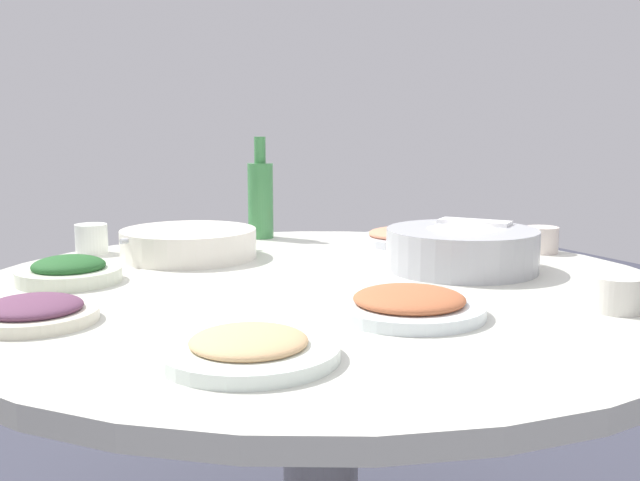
% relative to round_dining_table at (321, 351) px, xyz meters
% --- Properties ---
extents(round_dining_table, '(1.34, 1.34, 0.76)m').
position_rel_round_dining_table_xyz_m(round_dining_table, '(0.00, 0.00, 0.00)').
color(round_dining_table, '#99999E').
rests_on(round_dining_table, ground).
extents(rice_bowl, '(0.31, 0.31, 0.09)m').
position_rel_round_dining_table_xyz_m(rice_bowl, '(-0.32, 0.01, 0.17)').
color(rice_bowl, '#B2B5BA').
rests_on(rice_bowl, round_dining_table).
extents(soup_bowl, '(0.32, 0.30, 0.06)m').
position_rel_round_dining_table_xyz_m(soup_bowl, '(0.14, -0.38, 0.16)').
color(soup_bowl, white).
rests_on(soup_bowl, round_dining_table).
extents(dish_shrimp, '(0.22, 0.22, 0.04)m').
position_rel_round_dining_table_xyz_m(dish_shrimp, '(-0.39, -0.32, 0.15)').
color(dish_shrimp, white).
rests_on(dish_shrimp, round_dining_table).
extents(dish_noodles, '(0.23, 0.23, 0.04)m').
position_rel_round_dining_table_xyz_m(dish_noodles, '(0.28, 0.35, 0.14)').
color(dish_noodles, white).
rests_on(dish_noodles, round_dining_table).
extents(dish_greens, '(0.19, 0.19, 0.05)m').
position_rel_round_dining_table_xyz_m(dish_greens, '(0.41, -0.23, 0.15)').
color(dish_greens, silver).
rests_on(dish_greens, round_dining_table).
extents(dish_eggplant, '(0.19, 0.19, 0.04)m').
position_rel_round_dining_table_xyz_m(dish_eggplant, '(0.51, 0.04, 0.15)').
color(dish_eggplant, silver).
rests_on(dish_eggplant, round_dining_table).
extents(dish_tofu_braise, '(0.24, 0.24, 0.04)m').
position_rel_round_dining_table_xyz_m(dish_tofu_braise, '(-0.02, 0.26, 0.15)').
color(dish_tofu_braise, white).
rests_on(dish_tofu_braise, round_dining_table).
extents(green_bottle, '(0.07, 0.07, 0.26)m').
position_rel_round_dining_table_xyz_m(green_bottle, '(-0.11, -0.57, 0.23)').
color(green_bottle, '#3E8447').
rests_on(green_bottle, round_dining_table).
extents(tea_cup_near, '(0.08, 0.08, 0.06)m').
position_rel_round_dining_table_xyz_m(tea_cup_near, '(-0.61, -0.07, 0.16)').
color(tea_cup_near, silver).
rests_on(tea_cup_near, round_dining_table).
extents(tea_cup_far, '(0.08, 0.08, 0.06)m').
position_rel_round_dining_table_xyz_m(tea_cup_far, '(-0.33, 0.39, 0.16)').
color(tea_cup_far, silver).
rests_on(tea_cup_far, round_dining_table).
extents(tea_cup_side, '(0.07, 0.07, 0.07)m').
position_rel_round_dining_table_xyz_m(tea_cup_side, '(0.32, -0.53, 0.16)').
color(tea_cup_side, white).
rests_on(tea_cup_side, round_dining_table).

